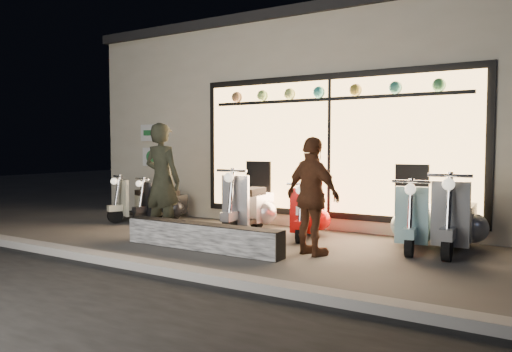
{
  "coord_description": "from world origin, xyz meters",
  "views": [
    {
      "loc": [
        4.44,
        -6.52,
        1.57
      ],
      "look_at": [
        0.04,
        0.6,
        1.05
      ],
      "focal_mm": 35.0,
      "sensor_mm": 36.0,
      "label": 1
    }
  ],
  "objects": [
    {
      "name": "ground",
      "position": [
        0.0,
        0.0,
        0.0
      ],
      "size": [
        40.0,
        40.0,
        0.0
      ],
      "primitive_type": "plane",
      "color": "#383533",
      "rests_on": "ground"
    },
    {
      "name": "kerb",
      "position": [
        0.0,
        -2.0,
        0.06
      ],
      "size": [
        40.0,
        0.25,
        0.12
      ],
      "primitive_type": "cube",
      "color": "slate",
      "rests_on": "ground"
    },
    {
      "name": "shop_building",
      "position": [
        0.0,
        4.98,
        2.1
      ],
      "size": [
        10.2,
        6.23,
        4.2
      ],
      "color": "beige",
      "rests_on": "ground"
    },
    {
      "name": "graffiti_barrier",
      "position": [
        -0.13,
        -0.65,
        0.2
      ],
      "size": [
        2.7,
        0.28,
        0.4
      ],
      "primitive_type": "cube",
      "color": "black",
      "rests_on": "ground"
    },
    {
      "name": "scooter_silver",
      "position": [
        -0.42,
        1.16,
        0.45
      ],
      "size": [
        0.59,
        1.56,
        1.11
      ],
      "rotation": [
        0.0,
        0.0,
        0.1
      ],
      "color": "black",
      "rests_on": "ground"
    },
    {
      "name": "scooter_red",
      "position": [
        0.74,
        1.2,
        0.37
      ],
      "size": [
        0.62,
        1.3,
        0.92
      ],
      "rotation": [
        0.0,
        0.0,
        0.24
      ],
      "color": "black",
      "rests_on": "ground"
    },
    {
      "name": "scooter_black",
      "position": [
        -2.57,
        1.27,
        0.35
      ],
      "size": [
        0.56,
        1.23,
        0.87
      ],
      "rotation": [
        0.0,
        0.0,
        -0.21
      ],
      "color": "black",
      "rests_on": "ground"
    },
    {
      "name": "scooter_cream",
      "position": [
        -2.95,
        1.08,
        0.37
      ],
      "size": [
        0.74,
        1.25,
        0.91
      ],
      "rotation": [
        0.0,
        0.0,
        -0.41
      ],
      "color": "black",
      "rests_on": "ground"
    },
    {
      "name": "scooter_blue",
      "position": [
        2.54,
        1.22,
        0.41
      ],
      "size": [
        0.58,
        1.45,
        1.03
      ],
      "rotation": [
        0.0,
        0.0,
        0.13
      ],
      "color": "black",
      "rests_on": "ground"
    },
    {
      "name": "scooter_grey",
      "position": [
        3.11,
        1.3,
        0.45
      ],
      "size": [
        0.53,
        1.58,
        1.13
      ],
      "rotation": [
        0.0,
        0.0,
        0.04
      ],
      "color": "black",
      "rests_on": "ground"
    },
    {
      "name": "man",
      "position": [
        -1.39,
        -0.14,
        0.97
      ],
      "size": [
        0.71,
        0.47,
        1.94
      ],
      "primitive_type": "imported",
      "rotation": [
        0.0,
        0.0,
        3.15
      ],
      "color": "black",
      "rests_on": "ground"
    },
    {
      "name": "woman",
      "position": [
        1.43,
        -0.12,
        0.84
      ],
      "size": [
        1.07,
        0.74,
        1.69
      ],
      "primitive_type": "imported",
      "rotation": [
        0.0,
        0.0,
        2.78
      ],
      "color": "#5A311C",
      "rests_on": "ground"
    }
  ]
}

